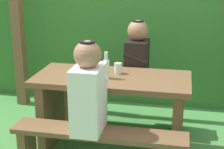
{
  "coord_description": "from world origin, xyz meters",
  "views": [
    {
      "loc": [
        0.61,
        -2.94,
        1.71
      ],
      "look_at": [
        0.0,
        0.0,
        0.76
      ],
      "focal_mm": 56.35,
      "sensor_mm": 36.0,
      "label": 1
    }
  ],
  "objects_px": {
    "person_white_shirt": "(88,90)",
    "cell_phone": "(83,79)",
    "bench_near": "(99,145)",
    "bottle_left": "(106,68)",
    "picnic_table": "(112,101)",
    "drinking_glass": "(118,68)",
    "person_black_coat": "(137,58)",
    "bench_far": "(122,99)"
  },
  "relations": [
    {
      "from": "person_white_shirt",
      "to": "cell_phone",
      "type": "bearing_deg",
      "value": 113.04
    },
    {
      "from": "bench_near",
      "to": "bottle_left",
      "type": "xyz_separation_m",
      "value": [
        -0.04,
        0.45,
        0.51
      ]
    },
    {
      "from": "picnic_table",
      "to": "person_white_shirt",
      "type": "distance_m",
      "value": 0.59
    },
    {
      "from": "drinking_glass",
      "to": "cell_phone",
      "type": "bearing_deg",
      "value": -137.34
    },
    {
      "from": "bench_near",
      "to": "drinking_glass",
      "type": "bearing_deg",
      "value": 86.52
    },
    {
      "from": "bottle_left",
      "to": "cell_phone",
      "type": "distance_m",
      "value": 0.23
    },
    {
      "from": "bench_near",
      "to": "cell_phone",
      "type": "height_order",
      "value": "cell_phone"
    },
    {
      "from": "drinking_glass",
      "to": "bottle_left",
      "type": "xyz_separation_m",
      "value": [
        -0.08,
        -0.16,
        0.05
      ]
    },
    {
      "from": "bottle_left",
      "to": "cell_phone",
      "type": "bearing_deg",
      "value": -154.54
    },
    {
      "from": "person_white_shirt",
      "to": "cell_phone",
      "type": "xyz_separation_m",
      "value": [
        -0.15,
        0.36,
        -0.04
      ]
    },
    {
      "from": "person_black_coat",
      "to": "drinking_glass",
      "type": "distance_m",
      "value": 0.44
    },
    {
      "from": "drinking_glass",
      "to": "person_black_coat",
      "type": "bearing_deg",
      "value": 74.16
    },
    {
      "from": "picnic_table",
      "to": "bench_near",
      "type": "height_order",
      "value": "picnic_table"
    },
    {
      "from": "cell_phone",
      "to": "bottle_left",
      "type": "bearing_deg",
      "value": 33.85
    },
    {
      "from": "bench_far",
      "to": "person_white_shirt",
      "type": "xyz_separation_m",
      "value": [
        -0.08,
        -1.03,
        0.46
      ]
    },
    {
      "from": "bench_near",
      "to": "cell_phone",
      "type": "relative_size",
      "value": 10.0
    },
    {
      "from": "bench_near",
      "to": "drinking_glass",
      "type": "distance_m",
      "value": 0.77
    },
    {
      "from": "picnic_table",
      "to": "bottle_left",
      "type": "bearing_deg",
      "value": -122.28
    },
    {
      "from": "person_white_shirt",
      "to": "cell_phone",
      "type": "height_order",
      "value": "person_white_shirt"
    },
    {
      "from": "bench_far",
      "to": "person_white_shirt",
      "type": "distance_m",
      "value": 1.13
    },
    {
      "from": "bench_far",
      "to": "person_black_coat",
      "type": "relative_size",
      "value": 1.95
    },
    {
      "from": "person_white_shirt",
      "to": "person_black_coat",
      "type": "relative_size",
      "value": 1.0
    },
    {
      "from": "cell_phone",
      "to": "person_white_shirt",
      "type": "bearing_deg",
      "value": -58.57
    },
    {
      "from": "bench_far",
      "to": "person_white_shirt",
      "type": "bearing_deg",
      "value": -94.29
    },
    {
      "from": "person_black_coat",
      "to": "person_white_shirt",
      "type": "bearing_deg",
      "value": -102.82
    },
    {
      "from": "picnic_table",
      "to": "person_white_shirt",
      "type": "bearing_deg",
      "value": -98.56
    },
    {
      "from": "bench_far",
      "to": "cell_phone",
      "type": "distance_m",
      "value": 0.82
    },
    {
      "from": "bench_near",
      "to": "bottle_left",
      "type": "bearing_deg",
      "value": 94.95
    },
    {
      "from": "person_black_coat",
      "to": "bench_near",
      "type": "bearing_deg",
      "value": -98.63
    },
    {
      "from": "person_black_coat",
      "to": "picnic_table",
      "type": "bearing_deg",
      "value": -106.94
    },
    {
      "from": "drinking_glass",
      "to": "cell_phone",
      "type": "distance_m",
      "value": 0.37
    },
    {
      "from": "bench_near",
      "to": "bench_far",
      "type": "xyz_separation_m",
      "value": [
        0.0,
        1.03,
        0.0
      ]
    },
    {
      "from": "bottle_left",
      "to": "bench_near",
      "type": "bearing_deg",
      "value": -85.05
    },
    {
      "from": "person_white_shirt",
      "to": "bottle_left",
      "type": "xyz_separation_m",
      "value": [
        0.04,
        0.45,
        0.05
      ]
    },
    {
      "from": "picnic_table",
      "to": "person_white_shirt",
      "type": "height_order",
      "value": "person_white_shirt"
    },
    {
      "from": "person_white_shirt",
      "to": "drinking_glass",
      "type": "relative_size",
      "value": 7.2
    },
    {
      "from": "picnic_table",
      "to": "bench_far",
      "type": "distance_m",
      "value": 0.55
    },
    {
      "from": "bench_far",
      "to": "bottle_left",
      "type": "relative_size",
      "value": 5.87
    },
    {
      "from": "bench_far",
      "to": "cell_phone",
      "type": "xyz_separation_m",
      "value": [
        -0.23,
        -0.67,
        0.42
      ]
    },
    {
      "from": "bench_far",
      "to": "person_black_coat",
      "type": "height_order",
      "value": "person_black_coat"
    },
    {
      "from": "person_black_coat",
      "to": "bottle_left",
      "type": "height_order",
      "value": "person_black_coat"
    },
    {
      "from": "bottle_left",
      "to": "person_black_coat",
      "type": "bearing_deg",
      "value": 71.22
    }
  ]
}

